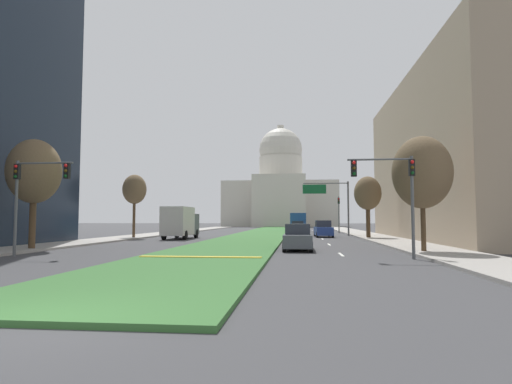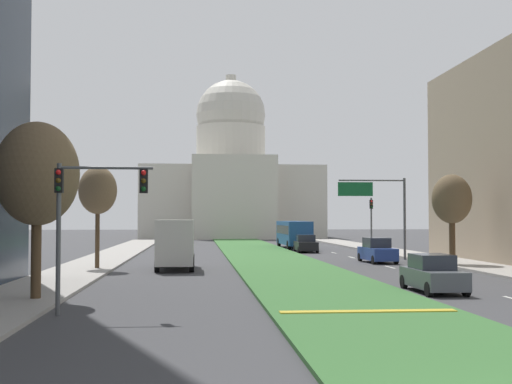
# 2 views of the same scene
# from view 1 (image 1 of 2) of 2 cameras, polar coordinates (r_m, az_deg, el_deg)

# --- Properties ---
(ground_plane) EXTENTS (260.00, 260.00, 0.00)m
(ground_plane) POSITION_cam_1_polar(r_m,az_deg,el_deg) (60.63, 1.31, -5.62)
(ground_plane) COLOR #3D3D3F
(grass_median) EXTENTS (6.71, 95.58, 0.14)m
(grass_median) POSITION_cam_1_polar(r_m,az_deg,el_deg) (55.34, 0.87, -5.73)
(grass_median) COLOR #386B33
(grass_median) RESTS_ON ground_plane
(median_curb_nose) EXTENTS (6.04, 0.50, 0.04)m
(median_curb_nose) POSITION_cam_1_polar(r_m,az_deg,el_deg) (20.72, -7.67, -8.82)
(median_curb_nose) COLOR gold
(median_curb_nose) RESTS_ON grass_median
(lane_dashes_right) EXTENTS (0.16, 51.86, 0.01)m
(lane_dashes_right) POSITION_cam_1_polar(r_m,az_deg,el_deg) (48.14, 8.74, -6.07)
(lane_dashes_right) COLOR silver
(lane_dashes_right) RESTS_ON ground_plane
(sidewalk_left) EXTENTS (4.00, 95.58, 0.15)m
(sidewalk_left) POSITION_cam_1_polar(r_m,az_deg,el_deg) (52.91, -13.91, -5.71)
(sidewalk_left) COLOR #9E9991
(sidewalk_left) RESTS_ON ground_plane
(sidewalk_right) EXTENTS (4.00, 95.58, 0.15)m
(sidewalk_right) POSITION_cam_1_polar(r_m,az_deg,el_deg) (50.49, 15.29, -5.79)
(sidewalk_right) COLOR #9E9991
(sidewalk_right) RESTS_ON ground_plane
(midrise_block_right) EXTENTS (14.47, 31.84, 15.59)m
(midrise_block_right) POSITION_cam_1_polar(r_m,az_deg,el_deg) (45.00, 28.70, 4.13)
(midrise_block_right) COLOR tan
(midrise_block_right) RESTS_ON ground_plane
(capitol_building) EXTENTS (29.90, 22.53, 27.88)m
(capitol_building) POSITION_cam_1_polar(r_m,az_deg,el_deg) (113.07, 3.40, 0.07)
(capitol_building) COLOR beige
(capitol_building) RESTS_ON ground_plane
(traffic_light_near_left) EXTENTS (3.34, 0.35, 5.20)m
(traffic_light_near_left) POSITION_cam_1_polar(r_m,az_deg,el_deg) (25.66, -28.51, 0.71)
(traffic_light_near_left) COLOR #515456
(traffic_light_near_left) RESTS_ON ground_plane
(traffic_light_near_right) EXTENTS (3.34, 0.35, 5.20)m
(traffic_light_near_right) POSITION_cam_1_polar(r_m,az_deg,el_deg) (22.15, 18.55, 1.09)
(traffic_light_near_right) COLOR #515456
(traffic_light_near_right) RESTS_ON ground_plane
(traffic_light_far_right) EXTENTS (0.28, 0.35, 5.20)m
(traffic_light_far_right) POSITION_cam_1_polar(r_m,az_deg,el_deg) (60.21, 11.31, -2.41)
(traffic_light_far_right) COLOR #515456
(traffic_light_far_right) RESTS_ON ground_plane
(overhead_guide_sign) EXTENTS (5.49, 0.20, 6.50)m
(overhead_guide_sign) POSITION_cam_1_polar(r_m,az_deg,el_deg) (50.51, 10.25, -0.67)
(overhead_guide_sign) COLOR #515456
(overhead_guide_sign) RESTS_ON ground_plane
(street_tree_left_near) EXTENTS (3.31, 3.31, 7.16)m
(street_tree_left_near) POSITION_cam_1_polar(r_m,az_deg,el_deg) (30.34, -28.17, 2.46)
(street_tree_left_near) COLOR #4C3823
(street_tree_left_near) RESTS_ON ground_plane
(street_tree_right_near) EXTENTS (3.42, 3.42, 6.90)m
(street_tree_right_near) POSITION_cam_1_polar(r_m,az_deg,el_deg) (26.34, 21.83, 2.49)
(street_tree_right_near) COLOR #4C3823
(street_tree_right_near) RESTS_ON ground_plane
(street_tree_left_mid) EXTENTS (2.43, 2.43, 6.60)m
(street_tree_left_mid) POSITION_cam_1_polar(r_m,az_deg,el_deg) (44.74, -16.35, 0.30)
(street_tree_left_mid) COLOR #4C3823
(street_tree_left_mid) RESTS_ON ground_plane
(street_tree_right_mid) EXTENTS (2.74, 2.74, 6.35)m
(street_tree_right_mid) POSITION_cam_1_polar(r_m,az_deg,el_deg) (43.77, 15.09, -0.24)
(street_tree_right_mid) COLOR #4C3823
(street_tree_right_mid) RESTS_ON ground_plane
(sedan_lead_stopped) EXTENTS (1.84, 4.39, 1.69)m
(sedan_lead_stopped) POSITION_cam_1_polar(r_m,az_deg,el_deg) (27.08, 5.74, -6.29)
(sedan_lead_stopped) COLOR #4C5156
(sedan_lead_stopped) RESTS_ON ground_plane
(sedan_midblock) EXTENTS (2.02, 4.54, 1.84)m
(sedan_midblock) POSITION_cam_1_polar(r_m,az_deg,el_deg) (46.97, 9.23, -5.08)
(sedan_midblock) COLOR navy
(sedan_midblock) RESTS_ON ground_plane
(sedan_distant) EXTENTS (2.06, 4.41, 1.69)m
(sedan_distant) POSITION_cam_1_polar(r_m,az_deg,el_deg) (62.41, 5.77, -4.82)
(sedan_distant) COLOR black
(sedan_distant) RESTS_ON ground_plane
(box_truck_delivery) EXTENTS (2.40, 6.40, 3.20)m
(box_truck_delivery) POSITION_cam_1_polar(r_m,az_deg,el_deg) (42.89, -10.36, -4.11)
(box_truck_delivery) COLOR #4C5156
(box_truck_delivery) RESTS_ON ground_plane
(city_bus) EXTENTS (2.62, 11.00, 2.95)m
(city_bus) POSITION_cam_1_polar(r_m,az_deg,el_deg) (70.83, 5.81, -3.89)
(city_bus) COLOR #1E4C8C
(city_bus) RESTS_ON ground_plane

